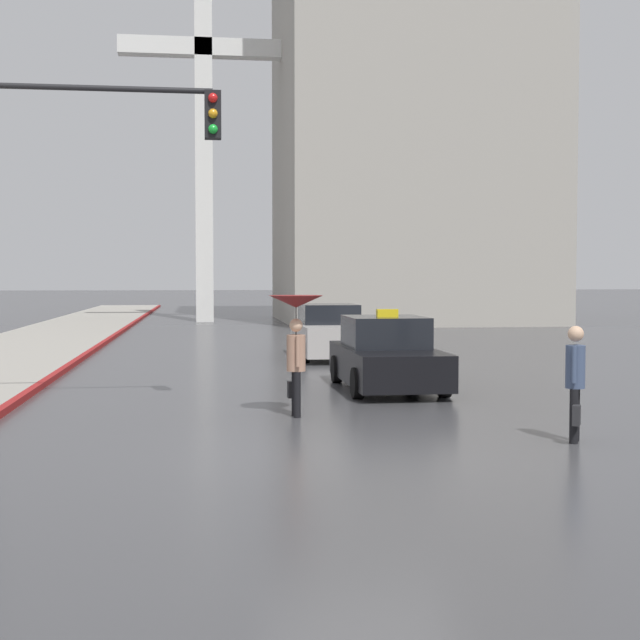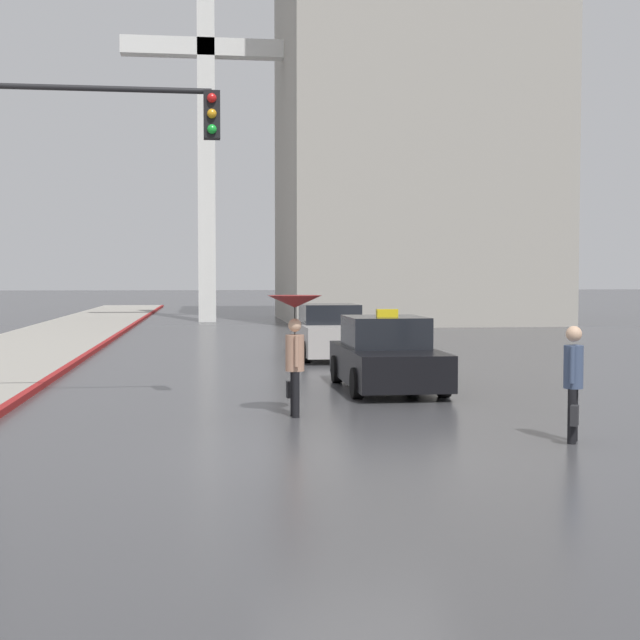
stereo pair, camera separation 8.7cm
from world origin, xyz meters
TOP-DOWN VIEW (x-y plane):
  - ground_plane at (0.00, 0.00)m, footprint 300.00×300.00m
  - taxi at (1.81, 6.91)m, footprint 1.91×4.27m
  - sedan_red at (1.65, 14.18)m, footprint 1.91×4.47m
  - pedestrian_with_umbrella at (-0.43, 3.50)m, footprint 0.90×0.90m
  - pedestrian_man at (3.21, 0.68)m, footprint 0.37×0.55m
  - traffic_light at (-4.03, 4.17)m, footprint 4.07×0.38m
  - building_tower_near at (8.79, 35.12)m, footprint 13.27×12.93m
  - monument_cross at (-1.85, 35.67)m, footprint 8.64×0.90m

SIDE VIEW (x-z plane):
  - ground_plane at x=0.00m, z-range 0.00..0.00m
  - taxi at x=1.81m, z-range -0.15..1.51m
  - sedan_red at x=1.65m, z-range -0.06..1.48m
  - pedestrian_man at x=3.21m, z-range 0.10..1.74m
  - pedestrian_with_umbrella at x=-0.43m, z-range 0.53..2.56m
  - traffic_light at x=-4.03m, z-range 1.15..6.93m
  - monument_cross at x=-1.85m, z-range 1.32..20.94m
  - building_tower_near at x=8.79m, z-range 0.00..28.22m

